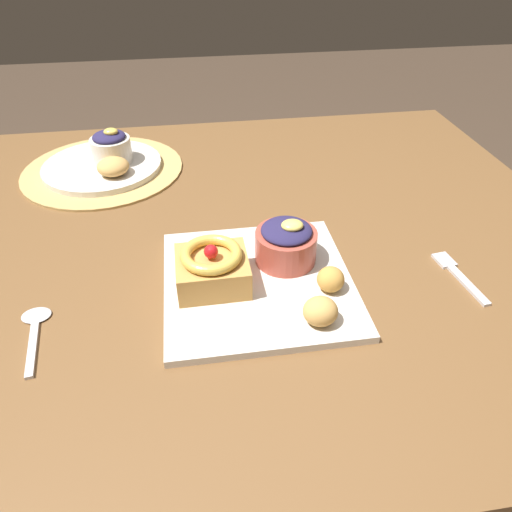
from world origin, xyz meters
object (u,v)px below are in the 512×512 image
Objects in this scene: fritter_front at (320,311)px; fritter_middle at (331,279)px; cake_slice at (212,267)px; fork at (457,274)px; front_plate at (258,282)px; back_pastry at (113,167)px; back_plate at (102,166)px; spoon at (35,329)px; back_ramekin at (111,147)px; berry_ramekin at (286,243)px.

fritter_middle is (0.03, 0.06, -0.00)m from fritter_front.
cake_slice is 0.81× the size of fork.
front_plate is 0.43m from back_pastry.
back_plate is 1.93× the size of spoon.
back_pastry is (0.03, -0.05, 0.02)m from back_plate.
cake_slice is 1.26× the size of back_ramekin.
spoon is at bearing 172.05° from fritter_front.
fritter_middle reaches higher than spoon.
berry_ramekin is 2.37× the size of fritter_middle.
front_plate is at bearing 124.34° from fritter_front.
cake_slice is 2.59× the size of fritter_middle.
back_ramekin is at bearing 127.54° from berry_ramekin.
fritter_middle is at bearing -49.94° from back_pastry.
fritter_front is at bearing -105.32° from spoon.
front_plate is 6.93× the size of fritter_middle.
berry_ramekin is at bearing -49.79° from back_plate.
back_pastry is 0.50× the size of fork.
front_plate is at bearing 159.47° from fritter_middle.
fritter_front is 0.55m from back_pastry.
back_ramekin reaches higher than back_pastry.
back_plate is 3.00× the size of back_ramekin.
back_ramekin is 0.06m from back_pastry.
front_plate reaches higher than fork.
back_plate is at bearing 119.77° from back_pastry.
fork and spoon have the same top height.
back_plate reaches higher than spoon.
spoon is at bearing 85.45° from fork.
cake_slice is 0.25m from spoon.
cake_slice reaches higher than fritter_front.
fritter_middle is (0.05, -0.08, -0.01)m from berry_ramekin.
front_plate is 0.49m from back_ramekin.
berry_ramekin is (0.05, 0.04, 0.04)m from front_plate.
back_pastry is (-0.29, 0.32, -0.01)m from berry_ramekin.
berry_ramekin reaches higher than fork.
fritter_front reaches higher than spoon.
fork is at bearing -13.76° from berry_ramekin.
back_plate is 0.46m from spoon.
back_ramekin is at bearing 120.84° from fritter_front.
back_ramekin reaches higher than back_plate.
fritter_front is at bearing -56.56° from back_pastry.
berry_ramekin is at bearing -52.46° from back_ramekin.
fritter_middle is at bearing -51.03° from back_plate.
back_ramekin is 0.47m from spoon.
spoon is (-0.07, -0.41, -0.03)m from back_pastry.
fritter_middle is 0.57m from back_ramekin.
spoon is at bearing -166.45° from berry_ramekin.
fritter_middle reaches higher than front_plate.
back_pastry is (-0.30, 0.46, 0.00)m from fritter_front.
fork is at bearing -35.28° from back_pastry.
berry_ramekin is 0.43m from back_pastry.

